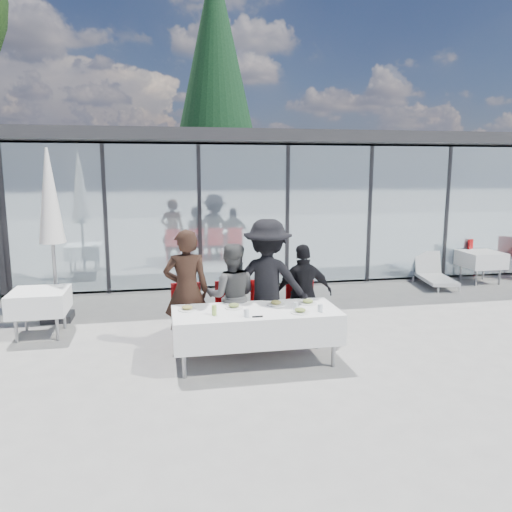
{
  "coord_description": "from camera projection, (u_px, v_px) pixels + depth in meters",
  "views": [
    {
      "loc": [
        -1.75,
        -6.7,
        2.65
      ],
      "look_at": [
        -0.22,
        1.2,
        1.24
      ],
      "focal_mm": 35.0,
      "sensor_mm": 36.0,
      "label": 1
    }
  ],
  "objects": [
    {
      "name": "diner_b",
      "position": [
        231.0,
        296.0,
        7.36
      ],
      "size": [
        0.89,
        0.89,
        1.58
      ],
      "primitive_type": "imported",
      "rotation": [
        0.0,
        0.0,
        2.96
      ],
      "color": "#525252",
      "rests_on": "ground"
    },
    {
      "name": "drinking_glasses",
      "position": [
        288.0,
        309.0,
        6.66
      ],
      "size": [
        1.09,
        0.29,
        0.1
      ],
      "color": "silver",
      "rests_on": "dining_table"
    },
    {
      "name": "folded_eyeglasses",
      "position": [
        258.0,
        317.0,
        6.46
      ],
      "size": [
        0.14,
        0.03,
        0.01
      ],
      "primitive_type": "cube",
      "color": "black",
      "rests_on": "dining_table"
    },
    {
      "name": "juice_bottle",
      "position": [
        214.0,
        310.0,
        6.54
      ],
      "size": [
        0.06,
        0.06,
        0.13
      ],
      "primitive_type": "cylinder",
      "color": "#9AC150",
      "rests_on": "dining_table"
    },
    {
      "name": "diner_chair_d",
      "position": [
        301.0,
        307.0,
        7.71
      ],
      "size": [
        0.44,
        0.44,
        0.97
      ],
      "color": "#AE0B0D",
      "rests_on": "ground"
    },
    {
      "name": "lounger",
      "position": [
        433.0,
        274.0,
        11.49
      ],
      "size": [
        0.81,
        1.41,
        0.72
      ],
      "color": "silver",
      "rests_on": "ground"
    },
    {
      "name": "plate_b",
      "position": [
        234.0,
        306.0,
        6.88
      ],
      "size": [
        0.26,
        0.26,
        0.07
      ],
      "color": "white",
      "rests_on": "dining_table"
    },
    {
      "name": "diner_chair_c",
      "position": [
        266.0,
        309.0,
        7.61
      ],
      "size": [
        0.44,
        0.44,
        0.97
      ],
      "color": "#AE0B0D",
      "rests_on": "ground"
    },
    {
      "name": "plate_a",
      "position": [
        187.0,
        308.0,
        6.78
      ],
      "size": [
        0.26,
        0.26,
        0.07
      ],
      "color": "white",
      "rests_on": "dining_table"
    },
    {
      "name": "market_umbrella",
      "position": [
        50.0,
        208.0,
        8.49
      ],
      "size": [
        0.5,
        0.5,
        3.0
      ],
      "color": "black",
      "rests_on": "ground"
    },
    {
      "name": "diner_d",
      "position": [
        304.0,
        294.0,
        7.57
      ],
      "size": [
        0.91,
        0.91,
        1.53
      ],
      "primitive_type": "imported",
      "rotation": [
        0.0,
        0.0,
        3.15
      ],
      "color": "black",
      "rests_on": "ground"
    },
    {
      "name": "diner_chair_a",
      "position": [
        187.0,
        313.0,
        7.38
      ],
      "size": [
        0.44,
        0.44,
        0.97
      ],
      "color": "#AE0B0D",
      "rests_on": "ground"
    },
    {
      "name": "spare_chair_b",
      "position": [
        467.0,
        256.0,
        12.21
      ],
      "size": [
        0.6,
        0.6,
        0.97
      ],
      "color": "#AE0B0D",
      "rests_on": "ground"
    },
    {
      "name": "plate_d",
      "position": [
        308.0,
        302.0,
        7.1
      ],
      "size": [
        0.26,
        0.26,
        0.07
      ],
      "color": "white",
      "rests_on": "dining_table"
    },
    {
      "name": "diner_chair_b",
      "position": [
        231.0,
        311.0,
        7.51
      ],
      "size": [
        0.44,
        0.44,
        0.97
      ],
      "color": "#AE0B0D",
      "rests_on": "ground"
    },
    {
      "name": "treeline",
      "position": [
        155.0,
        176.0,
        33.59
      ],
      "size": [
        62.5,
        2.0,
        4.4
      ],
      "color": "black",
      "rests_on": "ground"
    },
    {
      "name": "ground",
      "position": [
        287.0,
        353.0,
        7.27
      ],
      "size": [
        90.0,
        90.0,
        0.0
      ],
      "primitive_type": "plane",
      "color": "gray",
      "rests_on": "ground"
    },
    {
      "name": "pavilion",
      "position": [
        284.0,
        186.0,
        15.17
      ],
      "size": [
        14.8,
        8.8,
        3.44
      ],
      "color": "gray",
      "rests_on": "ground"
    },
    {
      "name": "spare_table_left",
      "position": [
        40.0,
        302.0,
        7.94
      ],
      "size": [
        0.86,
        0.86,
        0.74
      ],
      "color": "white",
      "rests_on": "ground"
    },
    {
      "name": "conifer_tree",
      "position": [
        216.0,
        80.0,
        18.9
      ],
      "size": [
        4.0,
        4.0,
        10.5
      ],
      "color": "#382316",
      "rests_on": "ground"
    },
    {
      "name": "spare_table_right",
      "position": [
        481.0,
        260.0,
        11.65
      ],
      "size": [
        0.86,
        0.86,
        0.74
      ],
      "color": "white",
      "rests_on": "ground"
    },
    {
      "name": "diner_a",
      "position": [
        187.0,
        291.0,
        7.22
      ],
      "size": [
        0.67,
        0.67,
        1.8
      ],
      "primitive_type": "imported",
      "rotation": [
        0.0,
        0.0,
        3.13
      ],
      "color": "#301D15",
      "rests_on": "ground"
    },
    {
      "name": "plate_extra",
      "position": [
        300.0,
        311.0,
        6.65
      ],
      "size": [
        0.26,
        0.26,
        0.07
      ],
      "color": "white",
      "rests_on": "dining_table"
    },
    {
      "name": "diner_c",
      "position": [
        267.0,
        283.0,
        7.43
      ],
      "size": [
        1.57,
        1.57,
        1.92
      ],
      "primitive_type": "imported",
      "rotation": [
        0.0,
        0.0,
        2.82
      ],
      "color": "black",
      "rests_on": "ground"
    },
    {
      "name": "plate_c",
      "position": [
        276.0,
        303.0,
        7.03
      ],
      "size": [
        0.26,
        0.26,
        0.07
      ],
      "color": "white",
      "rests_on": "dining_table"
    },
    {
      "name": "dining_table",
      "position": [
        256.0,
        325.0,
        6.83
      ],
      "size": [
        2.26,
        0.96,
        0.75
      ],
      "color": "white",
      "rests_on": "ground"
    }
  ]
}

